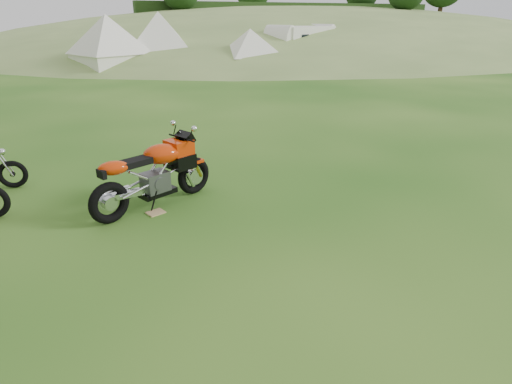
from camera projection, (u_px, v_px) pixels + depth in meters
name	position (u px, v px, depth m)	size (l,w,h in m)	color
ground	(245.00, 246.00, 6.04)	(120.00, 120.00, 0.00)	#185011
hillside	(298.00, 44.00, 48.89)	(80.00, 64.00, 8.00)	olive
hedgerow	(298.00, 44.00, 48.89)	(36.00, 1.20, 8.60)	#1A3411
sport_motorcycle	(153.00, 169.00, 7.03)	(2.22, 0.55, 1.33)	red
plywood_board	(156.00, 213.00, 7.02)	(0.27, 0.22, 0.02)	tan
tent_left	(109.00, 45.00, 23.96)	(3.34, 3.34, 2.89)	white
tent_mid	(160.00, 43.00, 25.64)	(3.43, 3.43, 2.97)	white
tent_right	(250.00, 49.00, 24.26)	(2.82, 2.82, 2.44)	white
caravan	(301.00, 45.00, 27.71)	(5.16, 2.31, 2.42)	white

